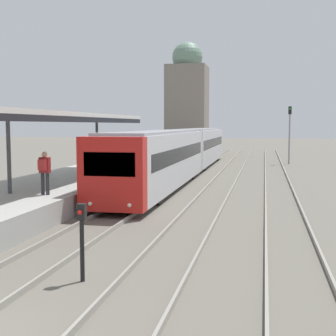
{
  "coord_description": "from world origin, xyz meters",
  "views": [
    {
      "loc": [
        5.63,
        -5.77,
        3.54
      ],
      "look_at": [
        1.61,
        13.7,
        1.7
      ],
      "focal_mm": 50.0,
      "sensor_mm": 36.0,
      "label": 1
    }
  ],
  "objects_px": {
    "train_near": "(184,150)",
    "signal_post_near": "(82,233)",
    "person_on_platform": "(44,169)",
    "signal_mast_far": "(290,128)"
  },
  "relations": [
    {
      "from": "signal_mast_far",
      "to": "signal_post_near",
      "type": "bearing_deg",
      "value": -100.36
    },
    {
      "from": "person_on_platform",
      "to": "signal_post_near",
      "type": "height_order",
      "value": "person_on_platform"
    },
    {
      "from": "train_near",
      "to": "signal_mast_far",
      "type": "bearing_deg",
      "value": 53.86
    },
    {
      "from": "person_on_platform",
      "to": "signal_mast_far",
      "type": "height_order",
      "value": "signal_mast_far"
    },
    {
      "from": "person_on_platform",
      "to": "signal_post_near",
      "type": "relative_size",
      "value": 0.93
    },
    {
      "from": "signal_post_near",
      "to": "signal_mast_far",
      "type": "bearing_deg",
      "value": 79.64
    },
    {
      "from": "person_on_platform",
      "to": "train_near",
      "type": "distance_m",
      "value": 16.52
    },
    {
      "from": "person_on_platform",
      "to": "signal_mast_far",
      "type": "relative_size",
      "value": 0.32
    },
    {
      "from": "person_on_platform",
      "to": "train_near",
      "type": "xyz_separation_m",
      "value": [
        2.6,
        16.32,
        -0.06
      ]
    },
    {
      "from": "train_near",
      "to": "signal_post_near",
      "type": "bearing_deg",
      "value": -85.92
    }
  ]
}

